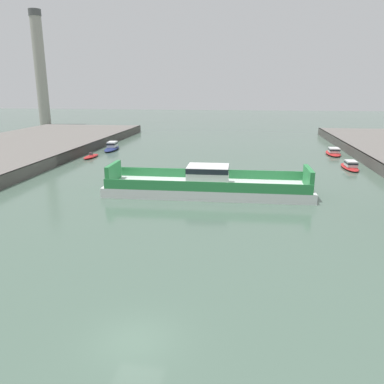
{
  "coord_description": "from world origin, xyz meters",
  "views": [
    {
      "loc": [
        5.03,
        -15.78,
        12.05
      ],
      "look_at": [
        0.0,
        20.72,
        2.0
      ],
      "focal_mm": 36.0,
      "sensor_mm": 36.0,
      "label": 1
    }
  ],
  "objects_px": {
    "moored_boat_mid_left": "(91,156)",
    "moored_boat_mid_right": "(350,166)",
    "moored_boat_near_left": "(333,152)",
    "smokestack_distant_a": "(40,65)",
    "chain_ferry": "(208,185)",
    "moored_boat_near_right": "(112,147)"
  },
  "relations": [
    {
      "from": "chain_ferry",
      "to": "moored_boat_mid_right",
      "type": "xyz_separation_m",
      "value": [
        20.17,
        17.02,
        -0.53
      ]
    },
    {
      "from": "moored_boat_near_left",
      "to": "smokestack_distant_a",
      "type": "height_order",
      "value": "smokestack_distant_a"
    },
    {
      "from": "moored_boat_near_left",
      "to": "smokestack_distant_a",
      "type": "distance_m",
      "value": 98.25
    },
    {
      "from": "moored_boat_near_right",
      "to": "moored_boat_mid_left",
      "type": "xyz_separation_m",
      "value": [
        -0.73,
        -9.0,
        -0.34
      ]
    },
    {
      "from": "moored_boat_mid_right",
      "to": "moored_boat_near_right",
      "type": "bearing_deg",
      "value": 163.23
    },
    {
      "from": "chain_ferry",
      "to": "moored_boat_near_left",
      "type": "relative_size",
      "value": 3.33
    },
    {
      "from": "chain_ferry",
      "to": "moored_boat_mid_left",
      "type": "relative_size",
      "value": 4.78
    },
    {
      "from": "moored_boat_mid_right",
      "to": "chain_ferry",
      "type": "bearing_deg",
      "value": -139.84
    },
    {
      "from": "chain_ferry",
      "to": "smokestack_distant_a",
      "type": "xyz_separation_m",
      "value": [
        -62.51,
        79.35,
        17.84
      ]
    },
    {
      "from": "chain_ferry",
      "to": "moored_boat_near_left",
      "type": "bearing_deg",
      "value": 55.74
    },
    {
      "from": "moored_boat_mid_left",
      "to": "moored_boat_near_right",
      "type": "bearing_deg",
      "value": 85.37
    },
    {
      "from": "chain_ferry",
      "to": "smokestack_distant_a",
      "type": "bearing_deg",
      "value": 128.23
    },
    {
      "from": "moored_boat_near_left",
      "to": "moored_boat_near_right",
      "type": "height_order",
      "value": "moored_boat_near_right"
    },
    {
      "from": "moored_boat_mid_left",
      "to": "moored_boat_mid_right",
      "type": "bearing_deg",
      "value": -4.95
    },
    {
      "from": "moored_boat_near_right",
      "to": "moored_boat_mid_right",
      "type": "height_order",
      "value": "moored_boat_near_right"
    },
    {
      "from": "moored_boat_near_right",
      "to": "moored_boat_mid_left",
      "type": "bearing_deg",
      "value": -94.63
    },
    {
      "from": "moored_boat_near_left",
      "to": "smokestack_distant_a",
      "type": "xyz_separation_m",
      "value": [
        -82.91,
        49.4,
        18.37
      ]
    },
    {
      "from": "moored_boat_near_left",
      "to": "moored_boat_near_right",
      "type": "bearing_deg",
      "value": -179.7
    },
    {
      "from": "chain_ferry",
      "to": "moored_boat_mid_left",
      "type": "height_order",
      "value": "chain_ferry"
    },
    {
      "from": "moored_boat_mid_left",
      "to": "chain_ferry",
      "type": "bearing_deg",
      "value": -42.33
    },
    {
      "from": "chain_ferry",
      "to": "moored_boat_near_right",
      "type": "distance_m",
      "value": 37.01
    },
    {
      "from": "moored_boat_mid_left",
      "to": "smokestack_distant_a",
      "type": "bearing_deg",
      "value": 124.14
    }
  ]
}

